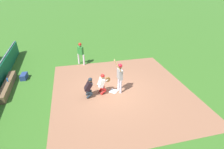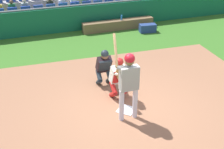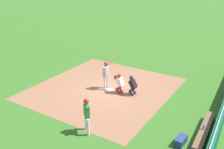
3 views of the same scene
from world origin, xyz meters
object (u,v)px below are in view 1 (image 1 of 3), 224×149
Objects in this scene: equipment_duffel_bag at (24,76)px; catcher_crouching at (102,83)px; dugout_bench at (8,86)px; batter_at_plate at (120,75)px; home_plate_marker at (114,91)px; on_deck_batter at (81,51)px; home_plate_umpire at (89,87)px; water_bottle_on_bench at (7,80)px.

catcher_crouching is at bearing 62.99° from equipment_duffel_bag.
catcher_crouching is at bearing 69.47° from dugout_bench.
home_plate_marker is at bearing -106.52° from batter_at_plate.
catcher_crouching is 0.72× the size of on_deck_batter.
batter_at_plate is 1.80× the size of home_plate_umpire.
home_plate_marker is 0.24× the size of on_deck_batter.
water_bottle_on_bench reaches higher than home_plate_marker.
home_plate_umpire reaches higher than home_plate_marker.
equipment_duffel_bag is (-3.23, -4.82, -0.54)m from catcher_crouching.
home_plate_umpire is 0.70× the size of on_deck_batter.
on_deck_batter is at bearing 178.41° from home_plate_umpire.
home_plate_umpire is 1.70× the size of equipment_duffel_bag.
home_plate_umpire is 4.72m from on_deck_batter.
home_plate_umpire is at bearing 64.76° from dugout_bench.
water_bottle_on_bench is at bearing 161.82° from dugout_bench.
catcher_crouching is 0.83m from home_plate_umpire.
batter_at_plate is 1.92m from home_plate_umpire.
water_bottle_on_bench is at bearing -116.74° from home_plate_umpire.
home_plate_marker is 4.89m from on_deck_batter.
equipment_duffel_bag is 4.44m from on_deck_batter.
equipment_duffel_bag is at bearing -120.49° from home_plate_marker.
home_plate_marker is 6.64m from dugout_bench.
dugout_bench is at bearing -115.24° from home_plate_umpire.
batter_at_plate reaches higher than water_bottle_on_bench.
on_deck_batter is (-4.56, -1.38, 1.09)m from home_plate_marker.
dugout_bench is 1.37m from equipment_duffel_bag.
water_bottle_on_bench is (-2.25, -6.24, 0.54)m from home_plate_marker.
batter_at_plate is 3.06× the size of equipment_duffel_bag.
batter_at_plate reaches higher than home_plate_marker.
home_plate_umpire is at bearing -84.68° from home_plate_marker.
on_deck_batter reaches higher than home_plate_umpire.
dugout_bench is (-2.10, -5.60, -0.50)m from catcher_crouching.
dugout_bench is at bearing -27.90° from equipment_duffel_bag.
water_bottle_on_bench is (-2.35, -6.59, -0.61)m from batter_at_plate.
home_plate_umpire is at bearing -79.19° from catcher_crouching.
home_plate_umpire is at bearing 63.26° from water_bottle_on_bench.
home_plate_umpire is 5.31m from water_bottle_on_bench.
on_deck_batter is at bearing 116.48° from dugout_bench.
home_plate_marker is at bearing 16.77° from on_deck_batter.
catcher_crouching is at bearing 100.81° from home_plate_umpire.
on_deck_batter is (-4.70, 0.13, 0.42)m from home_plate_umpire.
dugout_bench is at bearing -108.48° from batter_at_plate.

